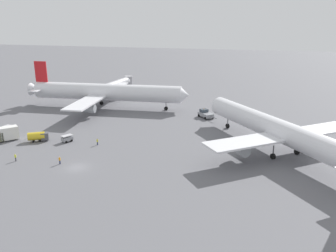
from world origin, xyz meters
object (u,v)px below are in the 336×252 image
at_px(airliner_being_pushed, 278,130).
at_px(jet_bridge, 121,83).
at_px(gse_baggage_cart_trailing, 6,129).
at_px(airliner_at_gate_left, 106,92).
at_px(gse_fuel_bowser_stubby, 39,136).
at_px(pushback_tug, 206,114).
at_px(ground_crew_marshaller_foreground, 15,157).
at_px(ground_crew_ramp_agent_by_cones, 97,142).
at_px(gse_catering_truck_tall, 6,134).
at_px(ground_crew_wing_walker_right, 60,160).
at_px(gse_baggage_cart_near_cluster, 67,139).

xyz_separation_m(airliner_being_pushed, jet_bridge, (-61.76, 54.60, -1.47)).
bearing_deg(airliner_being_pushed, gse_baggage_cart_trailing, -176.67).
bearing_deg(jet_bridge, gse_baggage_cart_trailing, -98.36).
xyz_separation_m(airliner_at_gate_left, gse_fuel_bowser_stubby, (-1.47, -36.35, -4.02)).
bearing_deg(pushback_tug, ground_crew_marshaller_foreground, -126.63).
bearing_deg(ground_crew_ramp_agent_by_cones, jet_bridge, 107.95).
relative_size(ground_crew_ramp_agent_by_cones, ground_crew_marshaller_foreground, 0.95).
bearing_deg(gse_catering_truck_tall, jet_bridge, 86.65).
bearing_deg(ground_crew_wing_walker_right, gse_baggage_cart_trailing, 149.72).
distance_m(gse_baggage_cart_near_cluster, gse_fuel_bowser_stubby, 7.31).
bearing_deg(ground_crew_ramp_agent_by_cones, ground_crew_marshaller_foreground, -131.91).
height_order(pushback_tug, gse_baggage_cart_trailing, pushback_tug).
bearing_deg(airliner_at_gate_left, gse_catering_truck_tall, -104.17).
xyz_separation_m(ground_crew_wing_walker_right, ground_crew_marshaller_foreground, (-10.07, -1.21, 0.01)).
height_order(ground_crew_ramp_agent_by_cones, ground_crew_marshaller_foreground, ground_crew_marshaller_foreground).
relative_size(airliner_being_pushed, pushback_tug, 6.32).
distance_m(gse_catering_truck_tall, ground_crew_ramp_agent_by_cones, 23.84).
xyz_separation_m(pushback_tug, gse_baggage_cart_trailing, (-49.74, -28.94, -0.30)).
bearing_deg(ground_crew_marshaller_foreground, airliner_being_pushed, 20.68).
distance_m(gse_baggage_cart_near_cluster, jet_bridge, 62.35).
bearing_deg(gse_baggage_cart_trailing, gse_baggage_cart_near_cluster, -7.10).
distance_m(airliner_at_gate_left, ground_crew_marshaller_foreground, 49.01).
relative_size(gse_fuel_bowser_stubby, ground_crew_ramp_agent_by_cones, 3.25).
height_order(gse_fuel_bowser_stubby, ground_crew_ramp_agent_by_cones, gse_fuel_bowser_stubby).
distance_m(ground_crew_ramp_agent_by_cones, ground_crew_marshaller_foreground, 18.64).
bearing_deg(gse_baggage_cart_near_cluster, gse_catering_truck_tall, -168.08).
distance_m(ground_crew_ramp_agent_by_cones, ground_crew_wing_walker_right, 12.89).
distance_m(pushback_tug, gse_baggage_cart_near_cluster, 43.18).
bearing_deg(gse_baggage_cart_trailing, pushback_tug, 30.19).
xyz_separation_m(ground_crew_ramp_agent_by_cones, ground_crew_marshaller_foreground, (-12.45, -13.88, 0.04)).
height_order(gse_baggage_cart_trailing, ground_crew_ramp_agent_by_cones, gse_baggage_cart_trailing).
xyz_separation_m(pushback_tug, gse_fuel_bowser_stubby, (-36.73, -32.94, 0.17)).
distance_m(gse_baggage_cart_trailing, jet_bridge, 59.40).
height_order(pushback_tug, jet_bridge, jet_bridge).
distance_m(airliner_being_pushed, ground_crew_marshaller_foreground, 58.29).
bearing_deg(airliner_at_gate_left, ground_crew_wing_walker_right, -76.29).
distance_m(airliner_at_gate_left, ground_crew_ramp_agent_by_cones, 37.87).
height_order(gse_catering_truck_tall, ground_crew_ramp_agent_by_cones, gse_catering_truck_tall).
relative_size(gse_fuel_bowser_stubby, ground_crew_marshaller_foreground, 3.09).
height_order(airliner_being_pushed, ground_crew_ramp_agent_by_cones, airliner_being_pushed).
relative_size(airliner_being_pushed, gse_catering_truck_tall, 7.62).
bearing_deg(gse_baggage_cart_near_cluster, ground_crew_marshaller_foreground, -106.54).
xyz_separation_m(airliner_at_gate_left, gse_baggage_cart_near_cluster, (5.67, -34.85, -4.49)).
bearing_deg(airliner_being_pushed, pushback_tug, 129.72).
xyz_separation_m(gse_catering_truck_tall, gse_baggage_cart_near_cluster, (15.29, 3.23, -0.90)).
height_order(airliner_being_pushed, gse_baggage_cart_near_cluster, airliner_being_pushed).
distance_m(gse_baggage_cart_near_cluster, gse_baggage_cart_trailing, 20.30).
bearing_deg(gse_catering_truck_tall, airliner_at_gate_left, 75.83).
bearing_deg(ground_crew_ramp_agent_by_cones, gse_baggage_cart_trailing, 174.87).
bearing_deg(jet_bridge, airliner_at_gate_left, -77.49).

